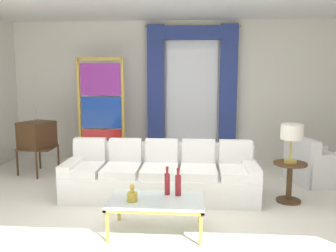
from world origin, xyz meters
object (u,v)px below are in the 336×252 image
at_px(stained_glass_divider, 101,115).
at_px(vintage_tv, 37,136).
at_px(peacock_figurine, 125,161).
at_px(bottle_blue_decanter, 132,195).
at_px(bottle_amber_squat, 167,183).
at_px(armchair_white, 314,166).
at_px(table_lamp_brass, 292,133).
at_px(round_side_table, 289,178).
at_px(couch_white_long, 161,176).
at_px(coffee_table, 156,202).
at_px(bottle_crystal_tall, 178,184).

bearing_deg(stained_glass_divider, vintage_tv, -147.62).
bearing_deg(vintage_tv, peacock_figurine, 8.70).
height_order(bottle_blue_decanter, bottle_amber_squat, bottle_amber_squat).
height_order(armchair_white, table_lamp_brass, table_lamp_brass).
relative_size(bottle_blue_decanter, vintage_tv, 0.15).
bearing_deg(round_side_table, couch_white_long, 175.85).
xyz_separation_m(coffee_table, round_side_table, (1.85, 1.15, -0.02)).
bearing_deg(armchair_white, vintage_tv, 177.93).
height_order(bottle_blue_decanter, stained_glass_divider, stained_glass_divider).
bearing_deg(couch_white_long, stained_glass_divider, 128.71).
xyz_separation_m(coffee_table, bottle_amber_squat, (0.12, 0.18, 0.18)).
distance_m(bottle_blue_decanter, table_lamp_brass, 2.52).
distance_m(stained_glass_divider, round_side_table, 3.83).
distance_m(coffee_table, peacock_figurine, 2.72).
relative_size(armchair_white, peacock_figurine, 1.69).
bearing_deg(bottle_blue_decanter, bottle_amber_squat, 33.99).
xyz_separation_m(peacock_figurine, table_lamp_brass, (2.74, -1.42, 0.81)).
relative_size(bottle_amber_squat, stained_glass_divider, 0.16).
relative_size(vintage_tv, table_lamp_brass, 2.36).
height_order(armchair_white, stained_glass_divider, stained_glass_divider).
bearing_deg(coffee_table, vintage_tv, 137.06).
distance_m(bottle_crystal_tall, bottle_amber_squat, 0.14).
relative_size(coffee_table, bottle_amber_squat, 3.16).
xyz_separation_m(couch_white_long, bottle_blue_decanter, (-0.21, -1.37, 0.17)).
height_order(bottle_crystal_tall, armchair_white, armchair_white).
height_order(vintage_tv, table_lamp_brass, vintage_tv).
bearing_deg(couch_white_long, peacock_figurine, 122.61).
relative_size(stained_glass_divider, peacock_figurine, 3.67).
relative_size(bottle_amber_squat, vintage_tv, 0.26).
bearing_deg(round_side_table, table_lamp_brass, 90.00).
bearing_deg(bottle_blue_decanter, round_side_table, 30.08).
height_order(coffee_table, bottle_blue_decanter, bottle_blue_decanter).
bearing_deg(stained_glass_divider, armchair_white, -12.18).
bearing_deg(peacock_figurine, stained_glass_divider, 142.12).
relative_size(stained_glass_divider, table_lamp_brass, 3.86).
bearing_deg(stained_glass_divider, table_lamp_brass, -29.31).
distance_m(bottle_blue_decanter, armchair_white, 3.58).
distance_m(coffee_table, bottle_crystal_tall, 0.35).
distance_m(bottle_crystal_tall, table_lamp_brass, 1.94).
distance_m(bottle_amber_squat, stained_glass_divider, 3.25).
height_order(couch_white_long, coffee_table, couch_white_long).
height_order(coffee_table, table_lamp_brass, table_lamp_brass).
relative_size(couch_white_long, bottle_blue_decanter, 14.16).
height_order(couch_white_long, peacock_figurine, couch_white_long).
relative_size(couch_white_long, armchair_white, 2.88).
bearing_deg(peacock_figurine, bottle_crystal_tall, -64.75).
relative_size(couch_white_long, vintage_tv, 2.17).
xyz_separation_m(bottle_crystal_tall, round_side_table, (1.60, 0.99, -0.20)).
relative_size(bottle_amber_squat, armchair_white, 0.35).
bearing_deg(armchair_white, bottle_amber_squat, -140.89).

